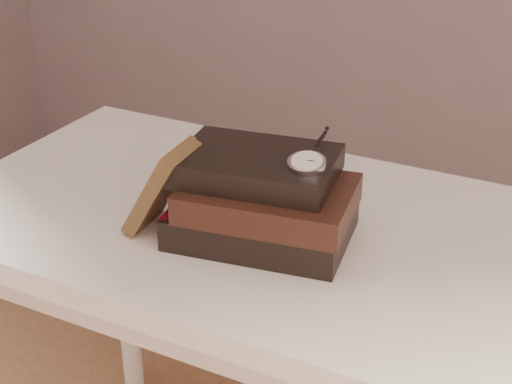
% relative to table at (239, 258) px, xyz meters
% --- Properties ---
extents(table, '(1.00, 0.60, 0.75)m').
position_rel_table_xyz_m(table, '(0.00, 0.00, 0.00)').
color(table, white).
rests_on(table, ground).
extents(book_stack, '(0.30, 0.22, 0.13)m').
position_rel_table_xyz_m(book_stack, '(0.07, -0.06, 0.15)').
color(book_stack, black).
rests_on(book_stack, table).
extents(journal, '(0.11, 0.10, 0.15)m').
position_rel_table_xyz_m(journal, '(-0.08, -0.10, 0.17)').
color(journal, '#3F2B18').
rests_on(journal, table).
extents(pocket_watch, '(0.06, 0.16, 0.02)m').
position_rel_table_xyz_m(pocket_watch, '(0.14, -0.06, 0.24)').
color(pocket_watch, silver).
rests_on(pocket_watch, book_stack).
extents(eyeglasses, '(0.13, 0.15, 0.05)m').
position_rel_table_xyz_m(eyeglasses, '(-0.04, 0.02, 0.17)').
color(eyeglasses, silver).
rests_on(eyeglasses, book_stack).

